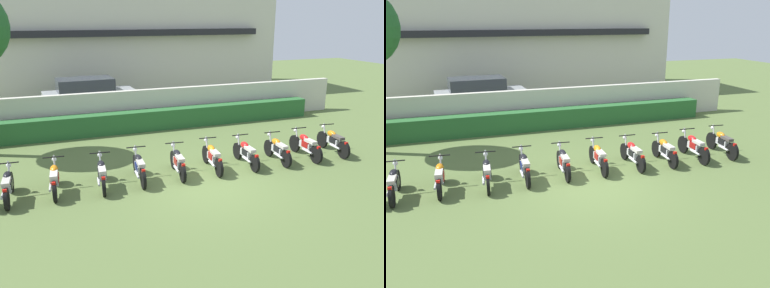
% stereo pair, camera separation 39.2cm
% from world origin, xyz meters
% --- Properties ---
extents(ground, '(60.00, 60.00, 0.00)m').
position_xyz_m(ground, '(0.00, 0.00, 0.00)').
color(ground, '#566B38').
extents(building, '(20.87, 6.50, 7.43)m').
position_xyz_m(building, '(0.00, 16.48, 3.71)').
color(building, beige).
rests_on(building, ground).
extents(compound_wall, '(19.83, 0.30, 1.68)m').
position_xyz_m(compound_wall, '(0.00, 7.32, 0.84)').
color(compound_wall, beige).
rests_on(compound_wall, ground).
extents(hedge_row, '(15.86, 0.70, 0.88)m').
position_xyz_m(hedge_row, '(0.00, 6.62, 0.44)').
color(hedge_row, '#28602D').
rests_on(hedge_row, ground).
extents(parked_car, '(4.59, 2.26, 1.89)m').
position_xyz_m(parked_car, '(-2.12, 10.40, 0.94)').
color(parked_car, '#9EA3A8').
rests_on(parked_car, ground).
extents(motorcycle_in_row_0, '(0.60, 1.80, 0.95)m').
position_xyz_m(motorcycle_in_row_0, '(-5.50, 0.97, 0.45)').
color(motorcycle_in_row_0, black).
rests_on(motorcycle_in_row_0, ground).
extents(motorcycle_in_row_1, '(0.60, 1.81, 0.95)m').
position_xyz_m(motorcycle_in_row_1, '(-4.29, 1.05, 0.44)').
color(motorcycle_in_row_1, black).
rests_on(motorcycle_in_row_1, ground).
extents(motorcycle_in_row_2, '(0.60, 1.83, 0.95)m').
position_xyz_m(motorcycle_in_row_2, '(-2.98, 0.96, 0.44)').
color(motorcycle_in_row_2, black).
rests_on(motorcycle_in_row_2, ground).
extents(motorcycle_in_row_3, '(0.60, 1.86, 0.97)m').
position_xyz_m(motorcycle_in_row_3, '(-1.84, 1.06, 0.45)').
color(motorcycle_in_row_3, black).
rests_on(motorcycle_in_row_3, ground).
extents(motorcycle_in_row_4, '(0.60, 1.81, 0.96)m').
position_xyz_m(motorcycle_in_row_4, '(-0.58, 1.09, 0.45)').
color(motorcycle_in_row_4, black).
rests_on(motorcycle_in_row_4, ground).
extents(motorcycle_in_row_5, '(0.60, 1.94, 0.96)m').
position_xyz_m(motorcycle_in_row_5, '(0.63, 1.15, 0.45)').
color(motorcycle_in_row_5, black).
rests_on(motorcycle_in_row_5, ground).
extents(motorcycle_in_row_6, '(0.60, 1.91, 0.95)m').
position_xyz_m(motorcycle_in_row_6, '(1.85, 1.11, 0.44)').
color(motorcycle_in_row_6, black).
rests_on(motorcycle_in_row_6, ground).
extents(motorcycle_in_row_7, '(0.60, 1.82, 0.95)m').
position_xyz_m(motorcycle_in_row_7, '(3.04, 1.04, 0.44)').
color(motorcycle_in_row_7, black).
rests_on(motorcycle_in_row_7, ground).
extents(motorcycle_in_row_8, '(0.60, 1.97, 0.97)m').
position_xyz_m(motorcycle_in_row_8, '(4.21, 1.07, 0.46)').
color(motorcycle_in_row_8, black).
rests_on(motorcycle_in_row_8, ground).
extents(motorcycle_in_row_9, '(0.60, 1.97, 0.98)m').
position_xyz_m(motorcycle_in_row_9, '(5.46, 1.12, 0.46)').
color(motorcycle_in_row_9, black).
rests_on(motorcycle_in_row_9, ground).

